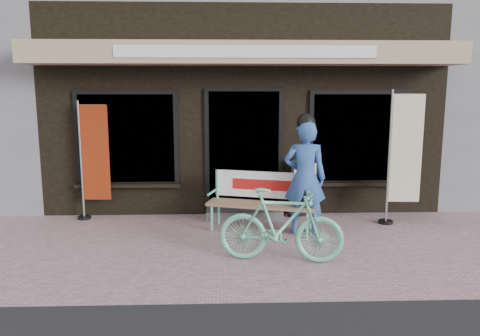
{
  "coord_description": "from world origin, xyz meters",
  "views": [
    {
      "loc": [
        -0.35,
        -6.03,
        2.21
      ],
      "look_at": [
        -0.11,
        0.7,
        1.05
      ],
      "focal_mm": 35.0,
      "sensor_mm": 36.0,
      "label": 1
    }
  ],
  "objects_px": {
    "person": "(305,176)",
    "bicycle": "(281,225)",
    "menu_stand": "(303,187)",
    "nobori_cream": "(403,156)",
    "bench": "(262,196)",
    "nobori_red": "(93,159)"
  },
  "relations": [
    {
      "from": "person",
      "to": "nobori_red",
      "type": "height_order",
      "value": "nobori_red"
    },
    {
      "from": "nobori_cream",
      "to": "menu_stand",
      "type": "bearing_deg",
      "value": 164.65
    },
    {
      "from": "bench",
      "to": "nobori_red",
      "type": "xyz_separation_m",
      "value": [
        -2.78,
        0.69,
        0.5
      ]
    },
    {
      "from": "nobori_red",
      "to": "menu_stand",
      "type": "height_order",
      "value": "nobori_red"
    },
    {
      "from": "nobori_red",
      "to": "nobori_cream",
      "type": "distance_m",
      "value": 5.09
    },
    {
      "from": "bicycle",
      "to": "nobori_red",
      "type": "xyz_separation_m",
      "value": [
        -2.91,
        2.08,
        0.55
      ]
    },
    {
      "from": "bicycle",
      "to": "nobori_cream",
      "type": "xyz_separation_m",
      "value": [
        2.16,
        1.63,
        0.65
      ]
    },
    {
      "from": "nobori_red",
      "to": "nobori_cream",
      "type": "bearing_deg",
      "value": -3.2
    },
    {
      "from": "bench",
      "to": "nobori_red",
      "type": "distance_m",
      "value": 2.91
    },
    {
      "from": "bench",
      "to": "nobori_cream",
      "type": "relative_size",
      "value": 0.79
    },
    {
      "from": "person",
      "to": "nobori_red",
      "type": "bearing_deg",
      "value": 174.58
    },
    {
      "from": "person",
      "to": "menu_stand",
      "type": "bearing_deg",
      "value": 91.04
    },
    {
      "from": "person",
      "to": "bicycle",
      "type": "bearing_deg",
      "value": -103.52
    },
    {
      "from": "bicycle",
      "to": "nobori_cream",
      "type": "relative_size",
      "value": 0.73
    },
    {
      "from": "person",
      "to": "bicycle",
      "type": "relative_size",
      "value": 1.15
    },
    {
      "from": "bench",
      "to": "nobori_cream",
      "type": "distance_m",
      "value": 2.38
    },
    {
      "from": "bicycle",
      "to": "nobori_red",
      "type": "distance_m",
      "value": 3.62
    },
    {
      "from": "person",
      "to": "nobori_cream",
      "type": "distance_m",
      "value": 1.75
    },
    {
      "from": "bicycle",
      "to": "nobori_cream",
      "type": "height_order",
      "value": "nobori_cream"
    },
    {
      "from": "person",
      "to": "menu_stand",
      "type": "height_order",
      "value": "person"
    },
    {
      "from": "bench",
      "to": "bicycle",
      "type": "relative_size",
      "value": 1.08
    },
    {
      "from": "person",
      "to": "bicycle",
      "type": "height_order",
      "value": "person"
    }
  ]
}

